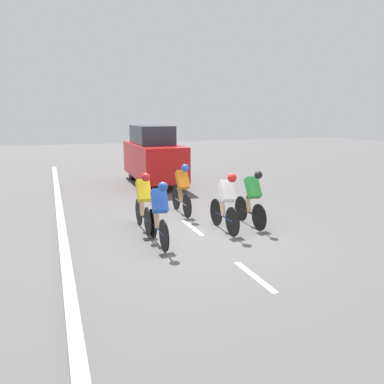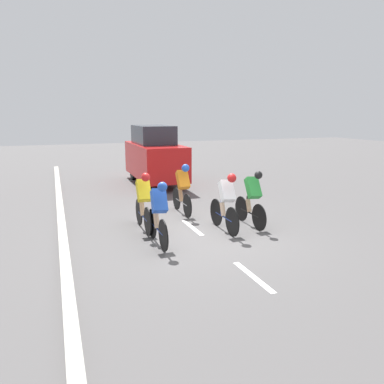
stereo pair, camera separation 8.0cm
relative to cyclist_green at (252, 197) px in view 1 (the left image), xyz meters
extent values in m
plane|color=#565454|center=(1.51, 0.28, -0.77)|extent=(60.00, 60.00, 0.00)
cube|color=white|center=(1.51, 2.80, -0.77)|extent=(0.12, 1.40, 0.01)
cube|color=white|center=(1.51, -0.40, -0.77)|extent=(0.12, 1.40, 0.01)
cube|color=white|center=(1.51, -3.60, -0.77)|extent=(0.12, 1.40, 0.01)
cube|color=#B7B2A8|center=(4.71, -0.40, -0.70)|extent=(0.20, 24.73, 0.14)
cylinder|color=black|center=(0.01, -0.55, -0.43)|extent=(0.03, 0.68, 0.68)
cylinder|color=black|center=(0.01, 0.41, -0.43)|extent=(0.03, 0.68, 0.68)
cylinder|color=black|center=(0.01, -0.07, -0.43)|extent=(0.04, 0.96, 0.04)
cylinder|color=black|center=(0.01, -0.24, -0.22)|extent=(0.04, 0.04, 0.42)
cylinder|color=yellow|center=(0.01, -0.12, -0.33)|extent=(0.07, 0.07, 0.16)
cylinder|color=#DBAD84|center=(0.01, -0.14, -0.25)|extent=(0.12, 0.23, 0.36)
cube|color=green|center=(-0.01, 0.03, 0.26)|extent=(0.35, 0.48, 0.58)
sphere|color=black|center=(-0.02, 0.25, 0.63)|extent=(0.20, 0.20, 0.20)
cylinder|color=black|center=(1.31, -2.36, -0.43)|extent=(0.03, 0.69, 0.69)
cylinder|color=black|center=(1.31, -1.35, -0.43)|extent=(0.03, 0.69, 0.69)
cylinder|color=#B7B7BC|center=(1.31, -1.86, -0.43)|extent=(0.04, 1.00, 0.04)
cylinder|color=#B7B7BC|center=(1.31, -2.03, -0.22)|extent=(0.04, 0.04, 0.42)
cylinder|color=#1999D8|center=(1.31, -1.91, -0.33)|extent=(0.07, 0.07, 0.16)
cylinder|color=tan|center=(1.31, -1.93, -0.25)|extent=(0.12, 0.23, 0.36)
cube|color=orange|center=(1.30, -1.76, 0.26)|extent=(0.33, 0.47, 0.56)
sphere|color=blue|center=(1.30, -1.54, 0.63)|extent=(0.22, 0.22, 0.22)
cylinder|color=black|center=(2.75, -1.15, -0.42)|extent=(0.03, 0.70, 0.70)
cylinder|color=black|center=(2.75, -0.18, -0.42)|extent=(0.03, 0.70, 0.70)
cylinder|color=navy|center=(2.75, -0.67, -0.42)|extent=(0.04, 0.97, 0.04)
cylinder|color=navy|center=(2.75, -0.84, -0.21)|extent=(0.04, 0.04, 0.42)
cylinder|color=white|center=(2.75, -0.72, -0.32)|extent=(0.07, 0.07, 0.16)
cylinder|color=#DBAD84|center=(2.75, -0.74, -0.24)|extent=(0.12, 0.23, 0.36)
cube|color=yellow|center=(2.74, -0.57, 0.27)|extent=(0.34, 0.48, 0.57)
sphere|color=red|center=(2.73, -0.35, 0.64)|extent=(0.21, 0.21, 0.21)
cylinder|color=black|center=(2.68, 0.00, -0.42)|extent=(0.03, 0.70, 0.70)
cylinder|color=black|center=(2.68, 0.96, -0.42)|extent=(0.03, 0.70, 0.70)
cylinder|color=navy|center=(2.68, 0.48, -0.42)|extent=(0.04, 0.96, 0.04)
cylinder|color=navy|center=(2.68, 0.32, -0.21)|extent=(0.04, 0.04, 0.42)
cylinder|color=white|center=(2.68, 0.43, -0.32)|extent=(0.07, 0.07, 0.16)
cylinder|color=#DBAD84|center=(2.68, 0.41, -0.24)|extent=(0.12, 0.23, 0.36)
cube|color=blue|center=(2.66, 0.58, 0.25)|extent=(0.36, 0.46, 0.56)
sphere|color=blue|center=(2.64, 0.80, 0.61)|extent=(0.21, 0.21, 0.21)
cylinder|color=black|center=(0.85, -0.38, -0.42)|extent=(0.03, 0.72, 0.72)
cylinder|color=black|center=(0.85, 0.58, -0.42)|extent=(0.03, 0.72, 0.72)
cylinder|color=navy|center=(0.85, 0.10, -0.42)|extent=(0.04, 0.95, 0.04)
cylinder|color=navy|center=(0.85, -0.07, -0.21)|extent=(0.04, 0.04, 0.42)
cylinder|color=white|center=(0.85, 0.05, -0.32)|extent=(0.07, 0.07, 0.16)
cylinder|color=beige|center=(0.85, 0.03, -0.24)|extent=(0.12, 0.23, 0.36)
cube|color=white|center=(0.83, 0.20, 0.27)|extent=(0.36, 0.47, 0.57)
sphere|color=red|center=(0.80, 0.42, 0.63)|extent=(0.22, 0.22, 0.22)
cylinder|color=black|center=(0.15, -5.44, -0.45)|extent=(0.14, 0.64, 0.64)
cylinder|color=black|center=(1.51, -5.44, -0.45)|extent=(0.14, 0.64, 0.64)
cylinder|color=black|center=(0.15, -8.10, -0.45)|extent=(0.14, 0.64, 0.64)
cylinder|color=black|center=(1.51, -8.10, -0.45)|extent=(0.14, 0.64, 0.64)
cube|color=red|center=(0.83, -6.77, 0.23)|extent=(1.70, 4.29, 1.36)
cube|color=#2D333D|center=(0.83, -6.98, 1.28)|extent=(1.39, 2.36, 0.75)
camera|label=1|loc=(4.84, 8.35, 2.14)|focal=35.00mm
camera|label=2|loc=(4.76, 8.37, 2.14)|focal=35.00mm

